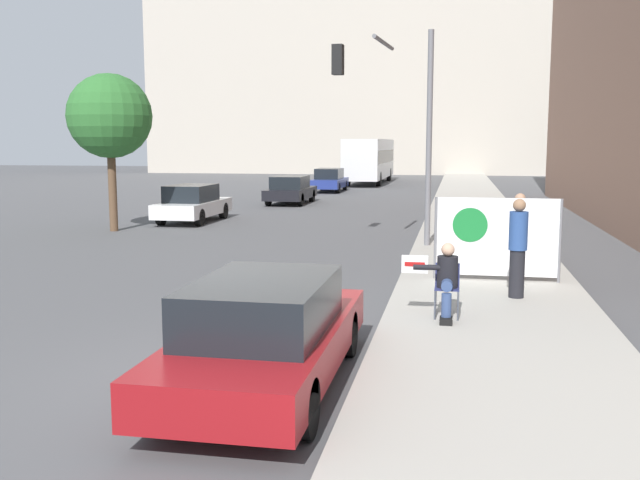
% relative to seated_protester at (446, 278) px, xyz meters
% --- Properties ---
extents(ground_plane, '(160.00, 160.00, 0.00)m').
position_rel_seated_protester_xyz_m(ground_plane, '(-2.90, -3.14, -0.83)').
color(ground_plane, '#4F4F51').
extents(sidewalk_curb, '(3.69, 90.00, 0.16)m').
position_rel_seated_protester_xyz_m(sidewalk_curb, '(0.82, 11.86, -0.75)').
color(sidewalk_curb, '#A8A399').
rests_on(sidewalk_curb, ground_plane).
extents(seated_protester, '(0.95, 0.77, 1.24)m').
position_rel_seated_protester_xyz_m(seated_protester, '(0.00, 0.00, 0.00)').
color(seated_protester, '#474C56').
rests_on(seated_protester, sidewalk_curb).
extents(jogger_on_sidewalk, '(0.34, 0.34, 1.84)m').
position_rel_seated_protester_xyz_m(jogger_on_sidewalk, '(1.27, 1.87, 0.28)').
color(jogger_on_sidewalk, black).
rests_on(jogger_on_sidewalk, sidewalk_curb).
extents(pedestrian_behind, '(0.34, 0.34, 1.78)m').
position_rel_seated_protester_xyz_m(pedestrian_behind, '(1.48, 4.26, 0.24)').
color(pedestrian_behind, '#334775').
rests_on(pedestrian_behind, sidewalk_curb).
extents(protest_banner, '(2.58, 0.06, 1.73)m').
position_rel_seated_protester_xyz_m(protest_banner, '(0.97, 3.49, 0.25)').
color(protest_banner, slate).
rests_on(protest_banner, sidewalk_curb).
extents(traffic_light_pole, '(2.85, 2.62, 5.91)m').
position_rel_seated_protester_xyz_m(traffic_light_pole, '(-1.61, 8.58, 3.29)').
color(traffic_light_pole, slate).
rests_on(traffic_light_pole, sidewalk_curb).
extents(parked_car_curbside, '(1.78, 4.71, 1.40)m').
position_rel_seated_protester_xyz_m(parked_car_curbside, '(-2.12, -3.36, -0.13)').
color(parked_car_curbside, maroon).
rests_on(parked_car_curbside, ground_plane).
extents(car_on_road_nearest, '(1.72, 4.37, 1.44)m').
position_rel_seated_protester_xyz_m(car_on_road_nearest, '(-9.84, 14.28, -0.12)').
color(car_on_road_nearest, white).
rests_on(car_on_road_nearest, ground_plane).
extents(car_on_road_midblock, '(1.82, 4.42, 1.39)m').
position_rel_seated_protester_xyz_m(car_on_road_midblock, '(-8.05, 23.11, -0.14)').
color(car_on_road_midblock, black).
rests_on(car_on_road_midblock, ground_plane).
extents(car_on_road_distant, '(1.72, 4.43, 1.45)m').
position_rel_seated_protester_xyz_m(car_on_road_distant, '(-7.69, 32.21, -0.11)').
color(car_on_road_distant, navy).
rests_on(car_on_road_distant, ground_plane).
extents(city_bus_on_road, '(2.52, 12.11, 3.29)m').
position_rel_seated_protester_xyz_m(city_bus_on_road, '(-6.37, 42.06, 1.06)').
color(city_bus_on_road, silver).
rests_on(city_bus_on_road, ground_plane).
extents(street_tree_near_curb, '(2.85, 2.85, 5.35)m').
position_rel_seated_protester_xyz_m(street_tree_near_curb, '(-11.49, 11.06, 3.07)').
color(street_tree_near_curb, brown).
rests_on(street_tree_near_curb, ground_plane).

